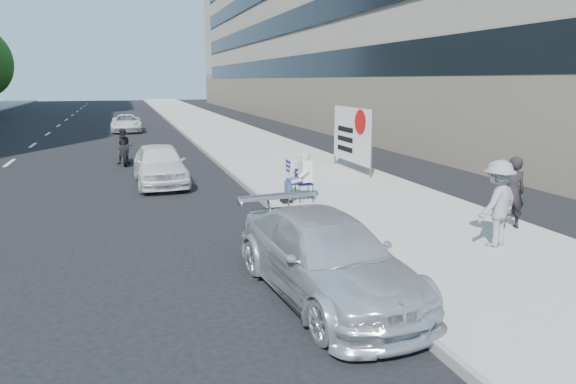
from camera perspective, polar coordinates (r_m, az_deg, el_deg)
name	(u,v)px	position (r m, az deg, el deg)	size (l,w,h in m)	color
ground	(246,259)	(9.75, -4.66, -7.41)	(160.00, 160.00, 0.00)	black
near_sidewalk	(234,137)	(29.75, -6.04, 6.10)	(5.00, 120.00, 0.15)	#9D9B93
seated_protester	(300,174)	(13.43, 1.32, 1.99)	(0.83, 1.12, 1.31)	#111D4E
jogger	(497,203)	(10.57, 22.22, -1.18)	(1.08, 0.62, 1.67)	gray
pedestrian_woman	(512,192)	(11.98, 23.62, -0.05)	(0.57, 0.37, 1.56)	black
protest_banner	(352,135)	(18.20, 7.10, 6.32)	(0.08, 3.06, 2.20)	#4C4C4C
parked_sedan	(326,257)	(7.97, 4.26, -7.23)	(1.75, 4.30, 1.25)	silver
white_sedan_near	(160,164)	(16.88, -14.06, 3.01)	(1.54, 3.84, 1.31)	white
white_sedan_far	(126,123)	(34.82, -17.52, 7.30)	(1.84, 3.98, 1.11)	white
motorcycle	(125,148)	(21.38, -17.70, 4.66)	(0.73, 2.05, 1.42)	black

